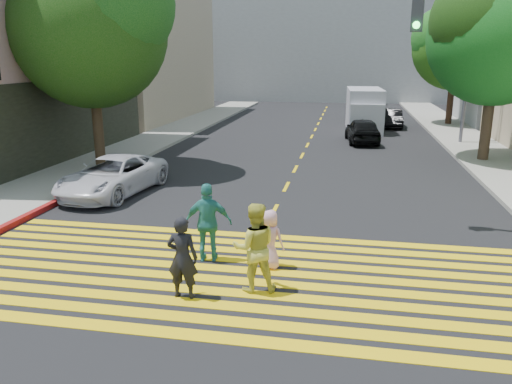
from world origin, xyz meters
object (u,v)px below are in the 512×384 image
(tree_left, at_px, (91,21))
(pedestrian_man, at_px, (182,258))
(tree_right_near, at_px, (499,29))
(dark_car_near, at_px, (363,130))
(pedestrian_child, at_px, (269,239))
(white_sedan, at_px, (113,176))
(silver_car, at_px, (369,110))
(pedestrian_extra, at_px, (208,223))
(white_van, at_px, (364,111))
(dark_car_parked, at_px, (391,118))
(pedestrian_woman, at_px, (254,248))
(tree_right_far, at_px, (457,42))

(tree_left, distance_m, pedestrian_man, 13.44)
(tree_right_near, xyz_separation_m, dark_car_near, (-5.24, 4.34, -4.99))
(pedestrian_child, height_order, dark_car_near, dark_car_near)
(white_sedan, bearing_deg, silver_car, 75.37)
(pedestrian_man, bearing_deg, white_sedan, -55.32)
(pedestrian_man, height_order, white_sedan, pedestrian_man)
(pedestrian_extra, bearing_deg, white_van, -110.62)
(white_sedan, xyz_separation_m, dark_car_parked, (10.59, 19.11, -0.03))
(tree_right_near, xyz_separation_m, white_sedan, (-13.80, -8.02, -5.04))
(pedestrian_child, bearing_deg, silver_car, -81.47)
(tree_right_near, height_order, white_van, tree_right_near)
(pedestrian_man, height_order, dark_car_near, pedestrian_man)
(pedestrian_man, bearing_deg, silver_car, -98.64)
(white_van, bearing_deg, silver_car, 82.95)
(tree_right_near, bearing_deg, pedestrian_woman, -118.27)
(pedestrian_woman, height_order, silver_car, pedestrian_woman)
(tree_right_far, height_order, pedestrian_extra, tree_right_far)
(pedestrian_man, bearing_deg, dark_car_near, -101.38)
(silver_car, bearing_deg, white_sedan, 59.71)
(pedestrian_child, relative_size, dark_car_parked, 0.36)
(pedestrian_child, bearing_deg, dark_car_near, -83.07)
(tree_left, height_order, pedestrian_man, tree_left)
(dark_car_near, bearing_deg, tree_right_far, -132.19)
(pedestrian_man, bearing_deg, tree_left, -56.33)
(white_sedan, bearing_deg, pedestrian_extra, -39.31)
(tree_right_near, distance_m, white_van, 11.40)
(white_sedan, height_order, dark_car_near, dark_car_near)
(dark_car_near, height_order, dark_car_parked, dark_car_near)
(tree_left, xyz_separation_m, pedestrian_extra, (6.95, -8.46, -4.96))
(tree_left, height_order, silver_car, tree_left)
(dark_car_parked, bearing_deg, silver_car, 107.48)
(tree_right_near, xyz_separation_m, pedestrian_extra, (-9.02, -13.01, -4.77))
(white_van, bearing_deg, tree_right_far, 27.81)
(pedestrian_child, distance_m, dark_car_parked, 24.65)
(pedestrian_man, bearing_deg, pedestrian_child, -130.06)
(pedestrian_man, relative_size, pedestrian_woman, 0.91)
(tree_right_far, relative_size, dark_car_parked, 2.21)
(pedestrian_man, distance_m, white_sedan, 8.37)
(pedestrian_extra, bearing_deg, dark_car_parked, -114.06)
(tree_left, relative_size, pedestrian_woman, 4.78)
(tree_right_near, relative_size, pedestrian_extra, 4.61)
(tree_right_far, xyz_separation_m, dark_car_parked, (-3.96, -1.51, -4.88))
(pedestrian_extra, xyz_separation_m, silver_car, (4.45, 28.41, -0.20))
(pedestrian_man, distance_m, dark_car_near, 19.59)
(tree_left, distance_m, dark_car_near, 14.86)
(pedestrian_man, bearing_deg, white_van, -99.61)
(tree_right_near, height_order, pedestrian_woman, tree_right_near)
(dark_car_near, bearing_deg, white_van, -98.32)
(tree_right_far, xyz_separation_m, pedestrian_woman, (-8.45, -26.92, -4.58))
(tree_right_far, bearing_deg, tree_right_near, -93.39)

